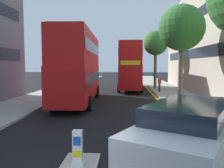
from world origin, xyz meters
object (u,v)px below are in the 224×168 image
at_px(double_decker_bus_oncoming, 130,65).
at_px(taxi_minivan, 187,144).
at_px(keep_left_bollard, 78,150).
at_px(pedestrian_far, 159,84).
at_px(double_decker_bus_away, 78,66).

relative_size(double_decker_bus_oncoming, taxi_minivan, 2.12).
distance_m(double_decker_bus_oncoming, taxi_minivan, 23.02).
relative_size(keep_left_bollard, taxi_minivan, 0.22).
bearing_deg(taxi_minivan, double_decker_bus_oncoming, 92.47).
bearing_deg(pedestrian_far, double_decker_bus_away, -136.91).
height_order(double_decker_bus_away, double_decker_bus_oncoming, same).
bearing_deg(double_decker_bus_oncoming, keep_left_bollard, -95.09).
height_order(taxi_minivan, pedestrian_far, taxi_minivan).
bearing_deg(double_decker_bus_oncoming, pedestrian_far, -45.69).
height_order(keep_left_bollard, taxi_minivan, taxi_minivan).
bearing_deg(pedestrian_far, taxi_minivan, -96.41).
relative_size(double_decker_bus_away, double_decker_bus_oncoming, 1.00).
bearing_deg(taxi_minivan, keep_left_bollard, 168.55).
distance_m(keep_left_bollard, double_decker_bus_away, 12.43).
distance_m(double_decker_bus_away, pedestrian_far, 10.57).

